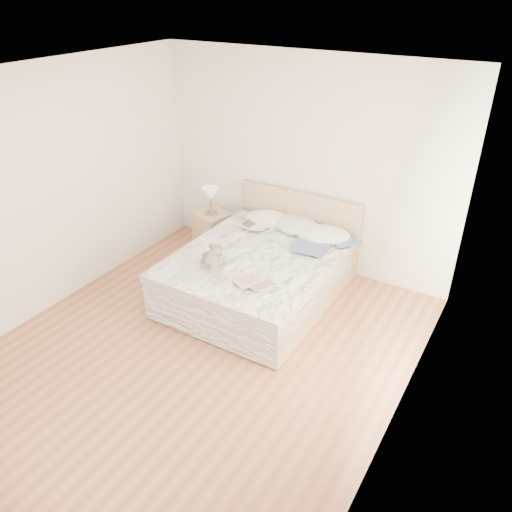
% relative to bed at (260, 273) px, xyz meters
% --- Properties ---
extents(floor, '(4.00, 4.50, 0.00)m').
position_rel_bed_xyz_m(floor, '(0.00, -1.19, -0.31)').
color(floor, brown).
rests_on(floor, ground).
extents(ceiling, '(4.00, 4.50, 0.00)m').
position_rel_bed_xyz_m(ceiling, '(0.00, -1.19, 2.39)').
color(ceiling, white).
rests_on(ceiling, ground).
extents(wall_back, '(4.00, 0.02, 2.70)m').
position_rel_bed_xyz_m(wall_back, '(0.00, 1.06, 1.04)').
color(wall_back, white).
rests_on(wall_back, ground).
extents(wall_left, '(0.02, 4.50, 2.70)m').
position_rel_bed_xyz_m(wall_left, '(-2.00, -1.19, 1.04)').
color(wall_left, white).
rests_on(wall_left, ground).
extents(wall_right, '(0.02, 4.50, 2.70)m').
position_rel_bed_xyz_m(wall_right, '(2.00, -1.19, 1.04)').
color(wall_right, white).
rests_on(wall_right, ground).
extents(window, '(0.02, 1.30, 1.10)m').
position_rel_bed_xyz_m(window, '(1.99, -0.89, 1.14)').
color(window, white).
rests_on(window, wall_right).
extents(bed, '(1.72, 2.14, 1.00)m').
position_rel_bed_xyz_m(bed, '(0.00, 0.00, 0.00)').
color(bed, tan).
rests_on(bed, floor).
extents(nightstand, '(0.54, 0.50, 0.56)m').
position_rel_bed_xyz_m(nightstand, '(-1.17, 0.67, -0.03)').
color(nightstand, tan).
rests_on(nightstand, floor).
extents(table_lamp, '(0.29, 0.29, 0.38)m').
position_rel_bed_xyz_m(table_lamp, '(-1.17, 0.66, 0.52)').
color(table_lamp, '#504945').
rests_on(table_lamp, nightstand).
extents(pillow_left, '(0.65, 0.51, 0.18)m').
position_rel_bed_xyz_m(pillow_left, '(-0.34, 0.77, 0.33)').
color(pillow_left, white).
rests_on(pillow_left, bed).
extents(pillow_middle, '(0.73, 0.56, 0.20)m').
position_rel_bed_xyz_m(pillow_middle, '(0.08, 0.78, 0.33)').
color(pillow_middle, silver).
rests_on(pillow_middle, bed).
extents(pillow_right, '(0.77, 0.66, 0.20)m').
position_rel_bed_xyz_m(pillow_right, '(0.49, 0.71, 0.33)').
color(pillow_right, white).
rests_on(pillow_right, bed).
extents(blouse, '(0.74, 0.78, 0.03)m').
position_rel_bed_xyz_m(blouse, '(0.46, 0.49, 0.32)').
color(blouse, '#364770').
rests_on(blouse, bed).
extents(photo_book, '(0.37, 0.26, 0.03)m').
position_rel_bed_xyz_m(photo_book, '(-0.37, 0.51, 0.32)').
color(photo_book, white).
rests_on(photo_book, bed).
extents(childrens_book, '(0.47, 0.40, 0.03)m').
position_rel_bed_xyz_m(childrens_book, '(0.34, -0.66, 0.32)').
color(childrens_book, beige).
rests_on(childrens_book, bed).
extents(teddy_bear, '(0.32, 0.38, 0.17)m').
position_rel_bed_xyz_m(teddy_bear, '(-0.29, -0.59, 0.34)').
color(teddy_bear, '#61584C').
rests_on(teddy_bear, bed).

